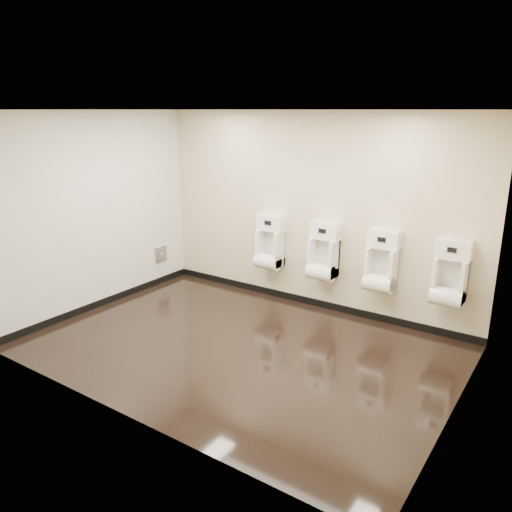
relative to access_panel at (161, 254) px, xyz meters
The scene contains 14 objects.
ground 2.80m from the access_panel, 25.81° to the right, with size 5.00×3.50×0.00m, color black.
ceiling 3.59m from the access_panel, 25.81° to the right, with size 5.00×3.50×0.00m, color silver.
back_wall 2.70m from the access_panel, 12.50° to the left, with size 5.00×0.02×2.80m, color beige.
front_wall 3.96m from the access_panel, 49.93° to the right, with size 5.00×0.02×2.80m, color beige.
left_wall 1.50m from the access_panel, 90.87° to the right, with size 0.02×3.50×2.80m, color beige.
right_wall 5.20m from the access_panel, 13.54° to the right, with size 0.02×3.50×2.80m, color beige.
tile_overlay_left 1.50m from the access_panel, 90.63° to the right, with size 0.01×3.50×2.80m, color white.
skirting_back 2.58m from the access_panel, 12.23° to the left, with size 5.00×0.02×0.10m, color black.
skirting_left 1.28m from the access_panel, 90.30° to the right, with size 0.02×3.50×0.10m, color black.
access_panel is the anchor object (origin of this frame).
urinal_0 1.96m from the access_panel, 12.18° to the left, with size 0.43×0.32×0.80m.
urinal_1 2.83m from the access_panel, ahead, with size 0.43×0.32×0.80m.
urinal_2 3.66m from the access_panel, ahead, with size 0.43×0.32×0.80m.
urinal_3 4.52m from the access_panel, ahead, with size 0.43×0.32×0.80m.
Camera 1 is at (3.30, -4.46, 2.80)m, focal length 35.00 mm.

